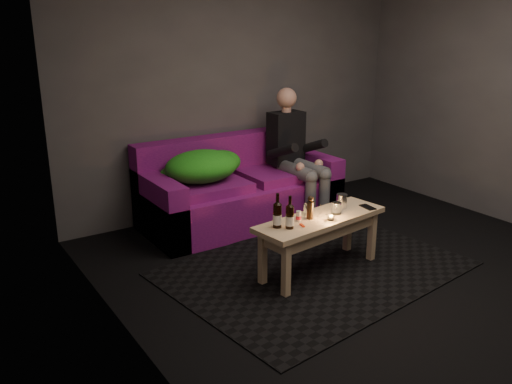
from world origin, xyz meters
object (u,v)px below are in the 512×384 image
at_px(beer_bottle_a, 277,215).
at_px(sofa, 239,192).
at_px(steel_cup, 342,201).
at_px(person, 295,152).
at_px(beer_bottle_b, 290,216).
at_px(coffee_table, 321,227).

bearing_deg(beer_bottle_a, sofa, 70.08).
relative_size(beer_bottle_a, steel_cup, 2.19).
relative_size(person, beer_bottle_a, 4.92).
relative_size(beer_bottle_a, beer_bottle_b, 1.05).
bearing_deg(coffee_table, person, 61.58).
xyz_separation_m(sofa, coffee_table, (-0.07, -1.38, 0.09)).
height_order(coffee_table, steel_cup, steel_cup).
bearing_deg(coffee_table, steel_cup, 13.83).
bearing_deg(beer_bottle_a, coffee_table, -0.82).
bearing_deg(person, beer_bottle_a, -131.82).
relative_size(sofa, person, 1.50).
relative_size(sofa, beer_bottle_a, 7.37).
height_order(coffee_table, beer_bottle_b, beer_bottle_b).
bearing_deg(steel_cup, sofa, 98.91).
relative_size(person, beer_bottle_b, 5.16).
bearing_deg(person, sofa, 164.62).
distance_m(sofa, person, 0.71).
relative_size(coffee_table, beer_bottle_a, 4.50).
bearing_deg(beer_bottle_a, beer_bottle_b, -45.45).
bearing_deg(person, coffee_table, -118.42).
xyz_separation_m(beer_bottle_a, steel_cup, (0.70, 0.06, -0.04)).
height_order(person, beer_bottle_b, person).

